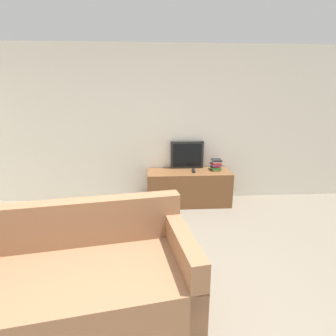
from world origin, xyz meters
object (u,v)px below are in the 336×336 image
object	(u,v)px
television	(187,155)
couch	(62,286)
book_stack	(216,165)
remote_on_stand	(194,171)
tv_stand	(189,187)

from	to	relation	value
television	couch	xyz separation A→B (m)	(-1.35, -2.56, -0.51)
television	book_stack	xyz separation A→B (m)	(0.48, -0.16, -0.14)
television	remote_on_stand	bearing A→B (deg)	-70.46
couch	book_stack	world-z (taller)	couch
television	book_stack	distance (m)	0.52
television	couch	size ratio (longest dim) A/B	0.25
tv_stand	book_stack	xyz separation A→B (m)	(0.47, 0.06, 0.38)
couch	remote_on_stand	bearing A→B (deg)	49.25
tv_stand	couch	distance (m)	2.70
tv_stand	couch	xyz separation A→B (m)	(-1.35, -2.34, 0.02)
tv_stand	book_stack	distance (m)	0.61
television	book_stack	world-z (taller)	television
tv_stand	remote_on_stand	world-z (taller)	remote_on_stand
tv_stand	couch	world-z (taller)	couch
television	book_stack	bearing A→B (deg)	-18.65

